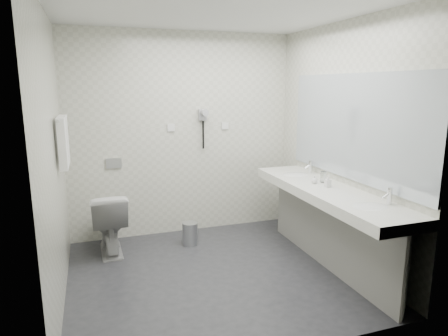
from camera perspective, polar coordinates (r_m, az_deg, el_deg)
name	(u,v)px	position (r m, az deg, el deg)	size (l,w,h in m)	color
floor	(215,274)	(4.10, -1.36, -15.07)	(2.80, 2.80, 0.00)	#25252A
ceiling	(213,10)	(3.71, -1.56, 21.82)	(2.80, 2.80, 0.00)	silver
wall_back	(183,135)	(4.95, -5.96, 4.75)	(2.80, 2.80, 0.00)	beige
wall_front	(275,183)	(2.52, 7.40, -2.19)	(2.80, 2.80, 0.00)	beige
wall_left	(53,160)	(3.56, -23.52, 1.03)	(2.60, 2.60, 0.00)	beige
wall_right	(341,144)	(4.33, 16.56, 3.30)	(2.60, 2.60, 0.00)	beige
vanity_counter	(327,193)	(4.10, 14.64, -3.47)	(0.55, 2.20, 0.10)	silver
vanity_panel	(327,232)	(4.25, 14.63, -8.98)	(0.03, 2.15, 0.75)	gray
vanity_post_near	(404,277)	(3.52, 24.61, -14.18)	(0.06, 0.06, 0.75)	silver
vanity_post_far	(283,204)	(5.11, 8.51, -5.15)	(0.06, 0.06, 0.75)	silver
mirror	(353,127)	(4.14, 18.14, 5.62)	(0.02, 2.20, 1.05)	#B2BCC6
basin_near	(370,208)	(3.59, 20.36, -5.44)	(0.40, 0.31, 0.05)	silver
basin_far	(295,176)	(4.63, 10.28, -1.08)	(0.40, 0.31, 0.05)	silver
faucet_near	(390,196)	(3.69, 22.82, -3.72)	(0.04, 0.04, 0.15)	silver
faucet_far	(311,167)	(4.71, 12.39, 0.16)	(0.04, 0.04, 0.15)	silver
soap_bottle_a	(328,181)	(4.11, 14.80, -1.87)	(0.05, 0.05, 0.12)	silver
soap_bottle_b	(314,180)	(4.24, 12.92, -1.65)	(0.06, 0.06, 0.08)	silver
glass_left	(323,177)	(4.31, 14.16, -1.24)	(0.06, 0.06, 0.12)	silver
toilet	(109,222)	(4.65, -16.28, -7.54)	(0.39, 0.69, 0.70)	silver
flush_plate	(114,163)	(4.87, -15.64, 0.67)	(0.18, 0.02, 0.12)	#B2B5BA
pedal_bin	(190,234)	(4.76, -4.94, -9.50)	(0.18, 0.18, 0.26)	#B2B5BA
bin_lid	(190,223)	(4.71, -4.97, -7.96)	(0.18, 0.18, 0.01)	#B2B5BA
towel_rail	(60,119)	(4.06, -22.57, 6.62)	(0.02, 0.02, 0.62)	silver
towel_near	(63,144)	(3.95, -22.30, 3.29)	(0.07, 0.24, 0.48)	white
towel_far	(64,140)	(4.22, -22.09, 3.81)	(0.07, 0.24, 0.48)	white
dryer_cradle	(203,115)	(4.96, -3.10, 7.71)	(0.10, 0.04, 0.14)	#98999D
dryer_barrel	(204,113)	(4.89, -2.88, 8.00)	(0.08, 0.08, 0.14)	#98999D
dryer_cord	(203,135)	(4.97, -3.02, 4.82)	(0.02, 0.02, 0.35)	black
switch_plate_a	(171,128)	(4.90, -7.67, 5.80)	(0.09, 0.02, 0.09)	silver
switch_plate_b	(225,126)	(5.08, 0.14, 6.12)	(0.09, 0.02, 0.09)	silver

